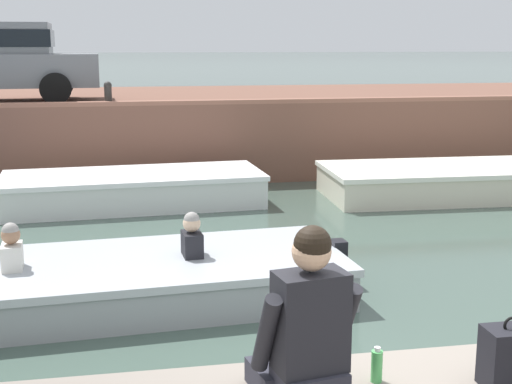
% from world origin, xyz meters
% --- Properties ---
extents(ground_plane, '(400.00, 400.00, 0.00)m').
position_xyz_m(ground_plane, '(0.00, 4.84, 0.00)').
color(ground_plane, '#42564C').
extents(far_quay_wall, '(60.00, 6.00, 1.55)m').
position_xyz_m(far_quay_wall, '(0.00, 12.69, 0.78)').
color(far_quay_wall, brown).
rests_on(far_quay_wall, ground).
extents(far_wall_coping, '(60.00, 0.24, 0.08)m').
position_xyz_m(far_wall_coping, '(0.00, 9.81, 1.59)').
color(far_wall_coping, '#925F4C').
rests_on(far_wall_coping, far_quay_wall).
extents(boat_moored_central_white, '(5.22, 1.99, 0.56)m').
position_xyz_m(boat_moored_central_white, '(-1.62, 8.12, 0.28)').
color(boat_moored_central_white, white).
rests_on(boat_moored_central_white, ground).
extents(boat_moored_east_cream, '(5.92, 2.14, 0.55)m').
position_xyz_m(boat_moored_east_cream, '(4.66, 7.86, 0.27)').
color(boat_moored_east_cream, silver).
rests_on(boat_moored_east_cream, ground).
extents(motorboat_passing, '(6.50, 2.21, 0.95)m').
position_xyz_m(motorboat_passing, '(-2.13, 3.43, 0.24)').
color(motorboat_passing, '#93999E').
rests_on(motorboat_passing, ground).
extents(mooring_bollard_mid, '(0.15, 0.15, 0.44)m').
position_xyz_m(mooring_bollard_mid, '(-1.80, 9.94, 1.79)').
color(mooring_bollard_mid, '#2D2B28').
rests_on(mooring_bollard_mid, far_quay_wall).
extents(person_seated_left, '(0.57, 0.58, 0.96)m').
position_xyz_m(person_seated_left, '(-0.62, -0.51, 1.24)').
color(person_seated_left, '#282833').
rests_on(person_seated_left, near_quay).
extents(bottle_drink, '(0.06, 0.06, 0.20)m').
position_xyz_m(bottle_drink, '(-0.18, -0.37, 0.96)').
color(bottle_drink, '#4CB259').
rests_on(bottle_drink, near_quay).
extents(backpack_on_ledge, '(0.28, 0.24, 0.41)m').
position_xyz_m(backpack_on_ledge, '(0.50, -0.54, 1.03)').
color(backpack_on_ledge, black).
rests_on(backpack_on_ledge, near_quay).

